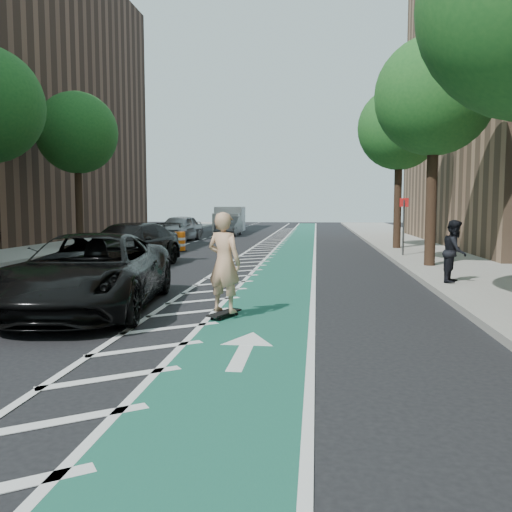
# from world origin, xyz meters

# --- Properties ---
(ground) EXTENTS (120.00, 120.00, 0.00)m
(ground) POSITION_xyz_m (0.00, 0.00, 0.00)
(ground) COLOR black
(ground) RESTS_ON ground
(bike_lane) EXTENTS (2.00, 90.00, 0.01)m
(bike_lane) POSITION_xyz_m (3.00, 10.00, 0.01)
(bike_lane) COLOR #165042
(bike_lane) RESTS_ON ground
(buffer_strip) EXTENTS (1.40, 90.00, 0.01)m
(buffer_strip) POSITION_xyz_m (1.50, 10.00, 0.01)
(buffer_strip) COLOR silver
(buffer_strip) RESTS_ON ground
(sidewalk_right) EXTENTS (5.00, 90.00, 0.15)m
(sidewalk_right) POSITION_xyz_m (9.50, 10.00, 0.07)
(sidewalk_right) COLOR gray
(sidewalk_right) RESTS_ON ground
(curb_right) EXTENTS (0.12, 90.00, 0.16)m
(curb_right) POSITION_xyz_m (7.05, 10.00, 0.08)
(curb_right) COLOR gray
(curb_right) RESTS_ON ground
(curb_left) EXTENTS (0.12, 90.00, 0.16)m
(curb_left) POSITION_xyz_m (-7.05, 10.00, 0.08)
(curb_left) COLOR gray
(curb_left) RESTS_ON ground
(tree_r_c) EXTENTS (4.20, 4.20, 7.90)m
(tree_r_c) POSITION_xyz_m (7.90, 8.00, 5.77)
(tree_r_c) COLOR #382619
(tree_r_c) RESTS_ON ground
(tree_r_d) EXTENTS (4.20, 4.20, 7.90)m
(tree_r_d) POSITION_xyz_m (7.90, 16.00, 5.77)
(tree_r_d) COLOR #382619
(tree_r_d) RESTS_ON ground
(tree_l_d) EXTENTS (4.20, 4.20, 7.90)m
(tree_l_d) POSITION_xyz_m (-7.90, 16.00, 5.77)
(tree_l_d) COLOR #382619
(tree_l_d) RESTS_ON ground
(sign_post) EXTENTS (0.35, 0.08, 2.47)m
(sign_post) POSITION_xyz_m (7.60, 12.00, 1.35)
(sign_post) COLOR #4C4C4C
(sign_post) RESTS_ON ground
(skateboard) EXTENTS (0.58, 0.90, 0.12)m
(skateboard) POSITION_xyz_m (2.30, -0.38, 0.10)
(skateboard) COLOR black
(skateboard) RESTS_ON ground
(skateboarder) EXTENTS (0.83, 0.71, 1.94)m
(skateboarder) POSITION_xyz_m (2.30, -0.38, 1.09)
(skateboarder) COLOR tan
(skateboarder) RESTS_ON skateboard
(suv_near) EXTENTS (3.34, 6.04, 1.60)m
(suv_near) POSITION_xyz_m (-0.61, 0.08, 0.80)
(suv_near) COLOR black
(suv_near) RESTS_ON ground
(suv_far) EXTENTS (2.89, 5.64, 1.56)m
(suv_far) POSITION_xyz_m (-2.40, 7.50, 0.78)
(suv_far) COLOR black
(suv_far) RESTS_ON ground
(car_silver) EXTENTS (2.38, 4.87, 1.60)m
(car_silver) POSITION_xyz_m (-4.30, 21.77, 0.80)
(car_silver) COLOR gray
(car_silver) RESTS_ON ground
(car_grey) EXTENTS (1.48, 4.19, 1.38)m
(car_grey) POSITION_xyz_m (-2.24, 28.20, 0.69)
(car_grey) COLOR #58595D
(car_grey) RESTS_ON ground
(pedestrian) EXTENTS (0.89, 0.98, 1.65)m
(pedestrian) POSITION_xyz_m (7.71, 4.11, 0.98)
(pedestrian) COLOR black
(pedestrian) RESTS_ON sidewalk_right
(box_truck) EXTENTS (2.38, 5.02, 2.06)m
(box_truck) POSITION_xyz_m (-3.21, 34.32, 0.95)
(box_truck) COLOR silver
(box_truck) RESTS_ON ground
(barrel_a) EXTENTS (0.63, 0.63, 0.86)m
(barrel_a) POSITION_xyz_m (-2.20, 5.83, 0.41)
(barrel_a) COLOR #FF480D
(barrel_a) RESTS_ON ground
(barrel_b) EXTENTS (0.69, 0.69, 0.95)m
(barrel_b) POSITION_xyz_m (-3.60, 14.00, 0.45)
(barrel_b) COLOR orange
(barrel_b) RESTS_ON ground
(barrel_c) EXTENTS (0.68, 0.68, 0.93)m
(barrel_c) POSITION_xyz_m (-2.40, 14.50, 0.44)
(barrel_c) COLOR orange
(barrel_c) RESTS_ON ground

